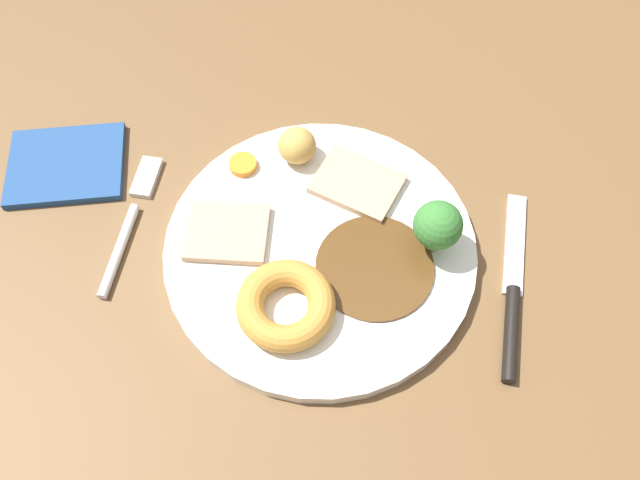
{
  "coord_description": "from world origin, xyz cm",
  "views": [
    {
      "loc": [
        0.83,
        -27.95,
        54.52
      ],
      "look_at": [
        -2.64,
        -0.1,
        6.0
      ],
      "focal_mm": 36.12,
      "sensor_mm": 36.0,
      "label": 1
    }
  ],
  "objects_px": {
    "roast_potato_left": "(297,146)",
    "fork": "(131,219)",
    "meat_slice_under": "(358,184)",
    "yorkshire_pudding": "(286,305)",
    "knife": "(512,298)",
    "broccoli_floret": "(438,226)",
    "meat_slice_main": "(228,230)",
    "folded_napkin": "(66,165)",
    "carrot_coin_front": "(243,165)",
    "dinner_plate": "(320,250)"
  },
  "relations": [
    {
      "from": "dinner_plate",
      "to": "meat_slice_under",
      "type": "bearing_deg",
      "value": 68.5
    },
    {
      "from": "meat_slice_under",
      "to": "folded_napkin",
      "type": "relative_size",
      "value": 0.7
    },
    {
      "from": "meat_slice_under",
      "to": "fork",
      "type": "distance_m",
      "value": 0.21
    },
    {
      "from": "dinner_plate",
      "to": "carrot_coin_front",
      "type": "height_order",
      "value": "carrot_coin_front"
    },
    {
      "from": "folded_napkin",
      "to": "dinner_plate",
      "type": "bearing_deg",
      "value": -14.17
    },
    {
      "from": "dinner_plate",
      "to": "yorkshire_pudding",
      "type": "bearing_deg",
      "value": -107.04
    },
    {
      "from": "yorkshire_pudding",
      "to": "carrot_coin_front",
      "type": "bearing_deg",
      "value": 113.98
    },
    {
      "from": "meat_slice_main",
      "to": "fork",
      "type": "xyz_separation_m",
      "value": [
        -0.09,
        0.01,
        -0.01
      ]
    },
    {
      "from": "knife",
      "to": "meat_slice_under",
      "type": "bearing_deg",
      "value": 60.79
    },
    {
      "from": "roast_potato_left",
      "to": "folded_napkin",
      "type": "bearing_deg",
      "value": -172.38
    },
    {
      "from": "meat_slice_main",
      "to": "roast_potato_left",
      "type": "distance_m",
      "value": 0.11
    },
    {
      "from": "roast_potato_left",
      "to": "fork",
      "type": "height_order",
      "value": "roast_potato_left"
    },
    {
      "from": "meat_slice_main",
      "to": "folded_napkin",
      "type": "distance_m",
      "value": 0.19
    },
    {
      "from": "yorkshire_pudding",
      "to": "carrot_coin_front",
      "type": "distance_m",
      "value": 0.16
    },
    {
      "from": "folded_napkin",
      "to": "meat_slice_main",
      "type": "bearing_deg",
      "value": -19.6
    },
    {
      "from": "broccoli_floret",
      "to": "knife",
      "type": "bearing_deg",
      "value": -28.03
    },
    {
      "from": "dinner_plate",
      "to": "roast_potato_left",
      "type": "relative_size",
      "value": 7.68
    },
    {
      "from": "meat_slice_main",
      "to": "folded_napkin",
      "type": "xyz_separation_m",
      "value": [
        -0.17,
        0.06,
        -0.01
      ]
    },
    {
      "from": "broccoli_floret",
      "to": "meat_slice_main",
      "type": "bearing_deg",
      "value": -177.05
    },
    {
      "from": "dinner_plate",
      "to": "knife",
      "type": "relative_size",
      "value": 1.5
    },
    {
      "from": "yorkshire_pudding",
      "to": "knife",
      "type": "height_order",
      "value": "yorkshire_pudding"
    },
    {
      "from": "meat_slice_main",
      "to": "fork",
      "type": "height_order",
      "value": "meat_slice_main"
    },
    {
      "from": "yorkshire_pudding",
      "to": "broccoli_floret",
      "type": "xyz_separation_m",
      "value": [
        0.12,
        0.08,
        0.02
      ]
    },
    {
      "from": "meat_slice_under",
      "to": "yorkshire_pudding",
      "type": "height_order",
      "value": "yorkshire_pudding"
    },
    {
      "from": "roast_potato_left",
      "to": "carrot_coin_front",
      "type": "relative_size",
      "value": 1.38
    },
    {
      "from": "meat_slice_main",
      "to": "broccoli_floret",
      "type": "distance_m",
      "value": 0.18
    },
    {
      "from": "fork",
      "to": "yorkshire_pudding",
      "type": "bearing_deg",
      "value": -113.98
    },
    {
      "from": "dinner_plate",
      "to": "roast_potato_left",
      "type": "xyz_separation_m",
      "value": [
        -0.03,
        0.1,
        0.02
      ]
    },
    {
      "from": "roast_potato_left",
      "to": "fork",
      "type": "xyz_separation_m",
      "value": [
        -0.14,
        -0.08,
        -0.03
      ]
    },
    {
      "from": "roast_potato_left",
      "to": "knife",
      "type": "relative_size",
      "value": 0.2
    },
    {
      "from": "knife",
      "to": "folded_napkin",
      "type": "xyz_separation_m",
      "value": [
        -0.43,
        0.09,
        -0.0
      ]
    },
    {
      "from": "broccoli_floret",
      "to": "meat_slice_under",
      "type": "bearing_deg",
      "value": 142.11
    },
    {
      "from": "meat_slice_main",
      "to": "fork",
      "type": "distance_m",
      "value": 0.1
    },
    {
      "from": "broccoli_floret",
      "to": "roast_potato_left",
      "type": "bearing_deg",
      "value": 147.91
    },
    {
      "from": "yorkshire_pudding",
      "to": "broccoli_floret",
      "type": "distance_m",
      "value": 0.14
    },
    {
      "from": "yorkshire_pudding",
      "to": "roast_potato_left",
      "type": "bearing_deg",
      "value": 94.8
    },
    {
      "from": "meat_slice_main",
      "to": "roast_potato_left",
      "type": "height_order",
      "value": "roast_potato_left"
    },
    {
      "from": "dinner_plate",
      "to": "fork",
      "type": "height_order",
      "value": "dinner_plate"
    },
    {
      "from": "meat_slice_under",
      "to": "roast_potato_left",
      "type": "height_order",
      "value": "roast_potato_left"
    },
    {
      "from": "meat_slice_under",
      "to": "folded_napkin",
      "type": "xyz_separation_m",
      "value": [
        -0.28,
        -0.0,
        -0.01
      ]
    },
    {
      "from": "yorkshire_pudding",
      "to": "roast_potato_left",
      "type": "xyz_separation_m",
      "value": [
        -0.01,
        0.16,
        0.01
      ]
    },
    {
      "from": "broccoli_floret",
      "to": "fork",
      "type": "relative_size",
      "value": 0.37
    },
    {
      "from": "knife",
      "to": "meat_slice_main",
      "type": "bearing_deg",
      "value": 87.46
    },
    {
      "from": "carrot_coin_front",
      "to": "meat_slice_under",
      "type": "bearing_deg",
      "value": -4.53
    },
    {
      "from": "fork",
      "to": "knife",
      "type": "xyz_separation_m",
      "value": [
        0.35,
        -0.04,
        0.0
      ]
    },
    {
      "from": "carrot_coin_front",
      "to": "fork",
      "type": "bearing_deg",
      "value": -145.87
    },
    {
      "from": "meat_slice_under",
      "to": "roast_potato_left",
      "type": "bearing_deg",
      "value": 155.87
    },
    {
      "from": "dinner_plate",
      "to": "folded_napkin",
      "type": "height_order",
      "value": "dinner_plate"
    },
    {
      "from": "roast_potato_left",
      "to": "carrot_coin_front",
      "type": "distance_m",
      "value": 0.05
    },
    {
      "from": "fork",
      "to": "carrot_coin_front",
      "type": "bearing_deg",
      "value": -53.56
    }
  ]
}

